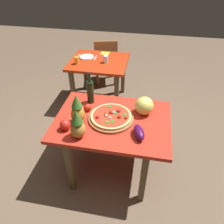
{
  "coord_description": "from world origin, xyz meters",
  "views": [
    {
      "loc": [
        0.3,
        -1.63,
        2.11
      ],
      "look_at": [
        -0.01,
        0.06,
        0.78
      ],
      "focal_mm": 34.43,
      "sensor_mm": 36.0,
      "label": 1
    }
  ],
  "objects_px": {
    "dining_chair": "(106,59)",
    "fork_utensil": "(78,56)",
    "pineapple_right": "(77,111)",
    "eggplant": "(139,132)",
    "pizza": "(111,116)",
    "bell_pepper": "(65,125)",
    "melon": "(144,106)",
    "tomato_beside_pepper": "(78,109)",
    "wine_bottle": "(90,91)",
    "dinner_plate": "(87,57)",
    "background_table": "(99,68)",
    "pineapple_left": "(77,125)",
    "tomato_by_bottle": "(88,107)",
    "drinking_glass_water": "(106,59)",
    "pizza_board": "(111,118)",
    "napkin_folded": "(105,53)",
    "knife_utensil": "(95,58)",
    "drinking_glass_juice": "(77,60)",
    "display_table": "(112,126)"
  },
  "relations": [
    {
      "from": "dining_chair",
      "to": "fork_utensil",
      "type": "height_order",
      "value": "dining_chair"
    },
    {
      "from": "pineapple_right",
      "to": "eggplant",
      "type": "xyz_separation_m",
      "value": [
        0.6,
        -0.09,
        -0.1
      ]
    },
    {
      "from": "pizza",
      "to": "bell_pepper",
      "type": "bearing_deg",
      "value": -149.96
    },
    {
      "from": "melon",
      "to": "tomato_beside_pepper",
      "type": "relative_size",
      "value": 2.69
    },
    {
      "from": "wine_bottle",
      "to": "eggplant",
      "type": "distance_m",
      "value": 0.73
    },
    {
      "from": "melon",
      "to": "bell_pepper",
      "type": "distance_m",
      "value": 0.81
    },
    {
      "from": "pineapple_right",
      "to": "dinner_plate",
      "type": "xyz_separation_m",
      "value": [
        -0.36,
        1.52,
        -0.14
      ]
    },
    {
      "from": "background_table",
      "to": "dining_chair",
      "type": "bearing_deg",
      "value": 92.21
    },
    {
      "from": "eggplant",
      "to": "dinner_plate",
      "type": "relative_size",
      "value": 0.91
    },
    {
      "from": "bell_pepper",
      "to": "dining_chair",
      "type": "bearing_deg",
      "value": 91.91
    },
    {
      "from": "pineapple_left",
      "to": "pineapple_right",
      "type": "xyz_separation_m",
      "value": [
        -0.06,
        0.19,
        0.01
      ]
    },
    {
      "from": "tomato_by_bottle",
      "to": "drinking_glass_water",
      "type": "relative_size",
      "value": 0.76
    },
    {
      "from": "pizza_board",
      "to": "pineapple_right",
      "type": "bearing_deg",
      "value": -160.31
    },
    {
      "from": "napkin_folded",
      "to": "dining_chair",
      "type": "bearing_deg",
      "value": 100.02
    },
    {
      "from": "wine_bottle",
      "to": "eggplant",
      "type": "bearing_deg",
      "value": -37.91
    },
    {
      "from": "wine_bottle",
      "to": "knife_utensil",
      "type": "height_order",
      "value": "wine_bottle"
    },
    {
      "from": "bell_pepper",
      "to": "tomato_by_bottle",
      "type": "height_order",
      "value": "bell_pepper"
    },
    {
      "from": "background_table",
      "to": "fork_utensil",
      "type": "xyz_separation_m",
      "value": [
        -0.35,
        0.08,
        0.12
      ]
    },
    {
      "from": "bell_pepper",
      "to": "dinner_plate",
      "type": "bearing_deg",
      "value": 99.11
    },
    {
      "from": "drinking_glass_juice",
      "to": "tomato_by_bottle",
      "type": "bearing_deg",
      "value": -66.47
    },
    {
      "from": "pineapple_right",
      "to": "melon",
      "type": "relative_size",
      "value": 1.71
    },
    {
      "from": "pizza_board",
      "to": "drinking_glass_water",
      "type": "xyz_separation_m",
      "value": [
        -0.33,
        1.29,
        0.04
      ]
    },
    {
      "from": "tomato_by_bottle",
      "to": "napkin_folded",
      "type": "xyz_separation_m",
      "value": [
        -0.14,
        1.52,
        -0.04
      ]
    },
    {
      "from": "display_table",
      "to": "wine_bottle",
      "type": "height_order",
      "value": "wine_bottle"
    },
    {
      "from": "eggplant",
      "to": "tomato_by_bottle",
      "type": "distance_m",
      "value": 0.63
    },
    {
      "from": "pineapple_left",
      "to": "drinking_glass_water",
      "type": "distance_m",
      "value": 1.59
    },
    {
      "from": "bell_pepper",
      "to": "tomato_by_bottle",
      "type": "distance_m",
      "value": 0.35
    },
    {
      "from": "melon",
      "to": "dinner_plate",
      "type": "xyz_separation_m",
      "value": [
        -0.98,
        1.26,
        -0.09
      ]
    },
    {
      "from": "fork_utensil",
      "to": "tomato_beside_pepper",
      "type": "bearing_deg",
      "value": -67.98
    },
    {
      "from": "tomato_by_bottle",
      "to": "dinner_plate",
      "type": "xyz_separation_m",
      "value": [
        -0.39,
        1.32,
        -0.03
      ]
    },
    {
      "from": "display_table",
      "to": "napkin_folded",
      "type": "relative_size",
      "value": 8.27
    },
    {
      "from": "pineapple_right",
      "to": "eggplant",
      "type": "height_order",
      "value": "pineapple_right"
    },
    {
      "from": "display_table",
      "to": "tomato_by_bottle",
      "type": "distance_m",
      "value": 0.33
    },
    {
      "from": "background_table",
      "to": "fork_utensil",
      "type": "distance_m",
      "value": 0.38
    },
    {
      "from": "melon",
      "to": "drinking_glass_juice",
      "type": "distance_m",
      "value": 1.46
    },
    {
      "from": "pizza",
      "to": "eggplant",
      "type": "distance_m",
      "value": 0.35
    },
    {
      "from": "pizza",
      "to": "pineapple_right",
      "type": "distance_m",
      "value": 0.34
    },
    {
      "from": "dinner_plate",
      "to": "pizza",
      "type": "bearing_deg",
      "value": -64.86
    },
    {
      "from": "knife_utensil",
      "to": "tomato_by_bottle",
      "type": "bearing_deg",
      "value": -82.25
    },
    {
      "from": "tomato_by_bottle",
      "to": "napkin_folded",
      "type": "height_order",
      "value": "tomato_by_bottle"
    },
    {
      "from": "napkin_folded",
      "to": "fork_utensil",
      "type": "bearing_deg",
      "value": -152.87
    },
    {
      "from": "display_table",
      "to": "drinking_glass_juice",
      "type": "distance_m",
      "value": 1.4
    },
    {
      "from": "napkin_folded",
      "to": "pineapple_right",
      "type": "bearing_deg",
      "value": -86.49
    },
    {
      "from": "melon",
      "to": "drinking_glass_water",
      "type": "bearing_deg",
      "value": 119.59
    },
    {
      "from": "pizza",
      "to": "tomato_beside_pepper",
      "type": "distance_m",
      "value": 0.37
    },
    {
      "from": "display_table",
      "to": "background_table",
      "type": "relative_size",
      "value": 1.33
    },
    {
      "from": "pizza_board",
      "to": "drinking_glass_juice",
      "type": "distance_m",
      "value": 1.38
    },
    {
      "from": "pineapple_left",
      "to": "dinner_plate",
      "type": "relative_size",
      "value": 1.34
    },
    {
      "from": "dinner_plate",
      "to": "napkin_folded",
      "type": "relative_size",
      "value": 1.57
    },
    {
      "from": "display_table",
      "to": "wine_bottle",
      "type": "relative_size",
      "value": 3.19
    }
  ]
}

